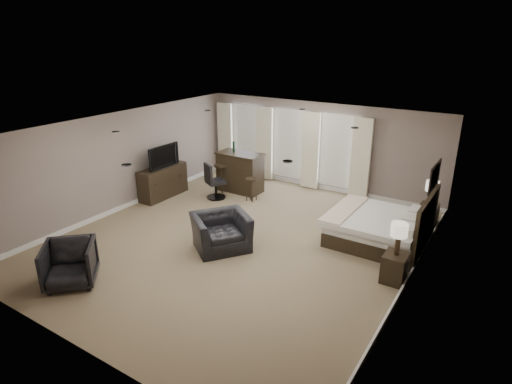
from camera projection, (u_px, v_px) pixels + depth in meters
The scene contains 16 objects.
room at pixel (239, 187), 9.38m from camera, with size 7.60×8.60×2.64m.
window_bay at pixel (288, 146), 13.17m from camera, with size 5.25×0.20×2.30m.
bed at pixel (375, 214), 9.61m from camera, with size 2.04×1.95×1.30m, color silver.
nightstand_near at pixel (395, 268), 8.15m from camera, with size 0.42×0.52×0.57m, color black.
nightstand_far at pixel (428, 216), 10.44m from camera, with size 0.42×0.52×0.57m, color black.
lamp_near at pixel (398, 239), 7.94m from camera, with size 0.31×0.31×0.64m, color beige.
lamp_far at pixel (431, 193), 10.23m from camera, with size 0.30×0.30×0.62m, color beige.
wall_art at pixel (434, 176), 8.66m from camera, with size 0.04×0.96×0.56m, color slate.
dresser at pixel (163, 182), 12.32m from camera, with size 0.50×1.54×0.90m, color black.
tv at pixel (162, 164), 12.14m from camera, with size 1.12×0.65×0.15m, color black.
armchair_near at pixel (221, 226), 9.33m from camera, with size 1.19×0.77×1.04m, color black.
armchair_far at pixel (69, 262), 7.99m from camera, with size 0.89×0.84×0.92m, color black.
bar_counter at pixel (240, 172), 12.70m from camera, with size 1.36×0.71×1.18m, color black.
bar_stool_left at pixel (221, 178), 12.76m from camera, with size 0.40×0.40×0.83m, color black.
bar_stool_right at pixel (251, 190), 12.04m from camera, with size 0.32×0.32×0.67m, color black.
desk_chair at pixel (216, 181), 12.16m from camera, with size 0.54×0.54×1.05m, color black.
Camera 1 is at (5.06, -7.24, 4.49)m, focal length 30.00 mm.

